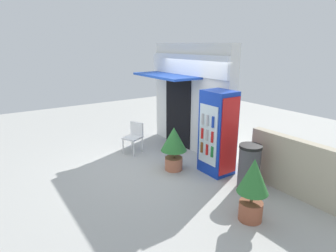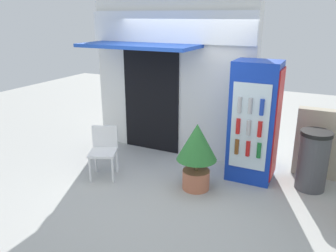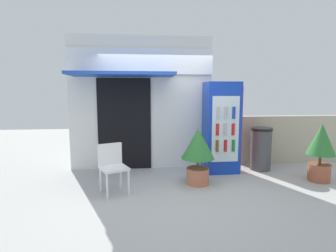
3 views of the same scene
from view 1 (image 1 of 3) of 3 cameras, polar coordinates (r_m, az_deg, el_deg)
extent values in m
plane|color=#B2B2AD|center=(7.29, -2.26, -7.05)|extent=(16.00, 16.00, 0.00)
cube|color=silver|center=(7.92, 4.66, 5.82)|extent=(3.13, 0.31, 2.92)
cube|color=white|center=(7.68, 3.64, 12.32)|extent=(3.13, 0.08, 0.54)
cube|color=#1E47B2|center=(7.78, -0.51, 10.17)|extent=(2.07, 0.89, 0.06)
cube|color=black|center=(8.20, 2.00, 2.98)|extent=(1.16, 0.03, 2.01)
cube|color=#1438B2|center=(6.45, 10.05, -1.36)|extent=(0.70, 0.57, 1.92)
cube|color=silver|center=(6.26, 8.11, -1.83)|extent=(0.56, 0.02, 1.34)
cube|color=red|center=(6.21, 12.35, -2.18)|extent=(0.02, 0.51, 1.73)
cylinder|color=brown|center=(6.47, 6.88, -4.31)|extent=(0.06, 0.06, 0.24)
cylinder|color=red|center=(6.35, 7.91, -4.75)|extent=(0.06, 0.06, 0.24)
cylinder|color=#196B2D|center=(6.24, 8.93, -5.19)|extent=(0.06, 0.06, 0.24)
cylinder|color=red|center=(6.36, 6.97, -1.47)|extent=(0.06, 0.06, 0.24)
cylinder|color=#B2B2B7|center=(6.25, 7.94, -1.84)|extent=(0.06, 0.06, 0.24)
cylinder|color=red|center=(6.14, 8.97, -2.23)|extent=(0.06, 0.06, 0.24)
cylinder|color=#B2B2B7|center=(6.27, 7.08, 1.45)|extent=(0.06, 0.06, 0.24)
cylinder|color=#B2B2B7|center=(6.16, 8.05, 1.14)|extent=(0.06, 0.06, 0.24)
cylinder|color=#1938A5|center=(6.04, 9.12, 0.79)|extent=(0.06, 0.06, 0.24)
cylinder|color=white|center=(7.76, -9.09, -4.13)|extent=(0.04, 0.04, 0.42)
cylinder|color=white|center=(7.54, -6.97, -4.66)|extent=(0.04, 0.04, 0.42)
cylinder|color=white|center=(8.03, -7.32, -3.34)|extent=(0.04, 0.04, 0.42)
cylinder|color=white|center=(7.82, -5.23, -3.82)|extent=(0.04, 0.04, 0.42)
cube|color=white|center=(7.71, -7.21, -2.37)|extent=(0.56, 0.57, 0.04)
cube|color=white|center=(7.79, -6.36, -0.56)|extent=(0.40, 0.21, 0.37)
cylinder|color=#BC6B4C|center=(6.76, 1.17, -7.60)|extent=(0.42, 0.42, 0.30)
cylinder|color=brown|center=(6.66, 1.18, -5.67)|extent=(0.05, 0.05, 0.19)
cone|color=#2D7533|center=(6.53, 1.20, -2.63)|extent=(0.61, 0.61, 0.56)
cylinder|color=#995138|center=(5.17, 16.38, -16.15)|extent=(0.40, 0.40, 0.34)
cylinder|color=brown|center=(5.04, 16.61, -13.64)|extent=(0.05, 0.05, 0.19)
cone|color=#2D7533|center=(4.86, 16.99, -9.64)|extent=(0.52, 0.52, 0.59)
cylinder|color=#47474C|center=(6.07, 16.10, -8.18)|extent=(0.44, 0.44, 0.87)
cylinder|color=black|center=(5.90, 16.45, -4.03)|extent=(0.46, 0.46, 0.06)
cube|color=#B7AD93|center=(5.95, 26.81, -8.46)|extent=(2.59, 0.21, 1.14)
camera|label=2|loc=(3.47, -47.75, 5.75)|focal=36.06mm
camera|label=3|loc=(6.30, -43.61, 0.97)|focal=28.29mm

